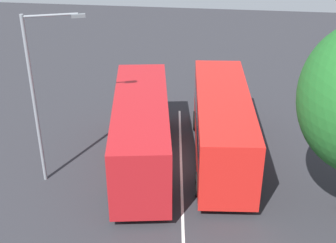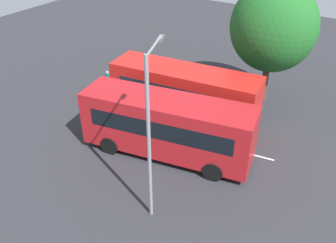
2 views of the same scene
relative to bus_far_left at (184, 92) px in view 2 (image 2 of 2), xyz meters
name	(u,v)px [view 2 (image 2 of 2)]	position (x,y,z in m)	size (l,w,h in m)	color
ground_plane	(179,135)	(-0.76, 1.92, -1.90)	(60.99, 60.99, 0.00)	#2B2B30
bus_far_left	(184,92)	(0.00, 0.00, 0.00)	(9.61, 3.34, 3.46)	red
bus_center_left	(167,125)	(-1.07, 3.81, 0.00)	(9.69, 3.99, 3.46)	#AD191E
pedestrian	(108,79)	(6.60, -0.42, -0.94)	(0.44, 0.44, 1.63)	#232833
street_lamp	(150,130)	(-2.80, 7.87, 2.60)	(0.98, 2.45, 7.82)	gray
depot_tree	(273,27)	(-3.55, -5.24, 3.34)	(5.63, 5.06, 8.21)	#4C3823
lane_stripe_outer_left	(179,135)	(-0.76, 1.92, -1.90)	(11.56, 0.12, 0.01)	silver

